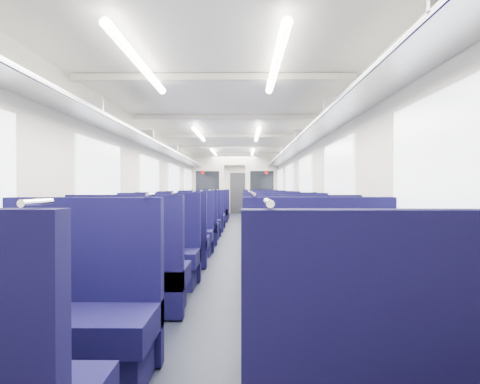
{
  "coord_description": "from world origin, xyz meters",
  "views": [
    {
      "loc": [
        0.29,
        -9.56,
        1.26
      ],
      "look_at": [
        0.18,
        2.09,
        1.13
      ],
      "focal_mm": 28.02,
      "sensor_mm": 36.0,
      "label": 1
    }
  ],
  "objects": [
    {
      "name": "windows",
      "position": [
        0.0,
        -0.46,
        1.42
      ],
      "size": [
        2.78,
        15.6,
        0.75
      ],
      "color": "white",
      "rests_on": "wall_left"
    },
    {
      "name": "seat_7",
      "position": [
        0.83,
        -4.88,
        0.38
      ],
      "size": [
        1.1,
        0.61,
        1.23
      ],
      "color": "#0D0B38",
      "rests_on": "floor"
    },
    {
      "name": "dado_left",
      "position": [
        -1.39,
        0.0,
        0.35
      ],
      "size": [
        0.03,
        17.9,
        0.7
      ],
      "primitive_type": "cube",
      "color": "black",
      "rests_on": "floor"
    },
    {
      "name": "dado_right",
      "position": [
        1.39,
        0.0,
        0.35
      ],
      "size": [
        0.03,
        17.9,
        0.7
      ],
      "primitive_type": "cube",
      "color": "black",
      "rests_on": "floor"
    },
    {
      "name": "seat_6",
      "position": [
        -0.83,
        -4.79,
        0.38
      ],
      "size": [
        1.1,
        0.61,
        1.23
      ],
      "color": "#0D0B38",
      "rests_on": "floor"
    },
    {
      "name": "seat_23",
      "position": [
        0.83,
        5.39,
        0.38
      ],
      "size": [
        1.1,
        0.61,
        1.23
      ],
      "color": "#0D0B38",
      "rests_on": "floor"
    },
    {
      "name": "luggage_rack_right",
      "position": [
        1.21,
        0.0,
        1.97
      ],
      "size": [
        0.36,
        17.4,
        0.18
      ],
      "color": "#B2B5BA",
      "rests_on": "wall_right"
    },
    {
      "name": "seat_22",
      "position": [
        -0.83,
        5.21,
        0.38
      ],
      "size": [
        1.1,
        0.61,
        1.23
      ],
      "color": "#0D0B38",
      "rests_on": "floor"
    },
    {
      "name": "seat_17",
      "position": [
        0.83,
        0.89,
        0.38
      ],
      "size": [
        1.1,
        0.61,
        1.23
      ],
      "color": "#0D0B38",
      "rests_on": "floor"
    },
    {
      "name": "seat_13",
      "position": [
        0.83,
        -1.27,
        0.38
      ],
      "size": [
        1.1,
        0.61,
        1.23
      ],
      "color": "#0D0B38",
      "rests_on": "floor"
    },
    {
      "name": "end_door",
      "position": [
        0.0,
        8.94,
        1.0
      ],
      "size": [
        0.75,
        0.06,
        2.0
      ],
      "primitive_type": "cube",
      "color": "black",
      "rests_on": "floor"
    },
    {
      "name": "seat_16",
      "position": [
        -0.83,
        1.03,
        0.38
      ],
      "size": [
        1.1,
        0.61,
        1.23
      ],
      "color": "#0D0B38",
      "rests_on": "floor"
    },
    {
      "name": "seat_2",
      "position": [
        -0.83,
        -7.11,
        0.38
      ],
      "size": [
        1.1,
        0.61,
        1.23
      ],
      "color": "#0D0B38",
      "rests_on": "floor"
    },
    {
      "name": "seat_15",
      "position": [
        0.83,
        -0.25,
        0.38
      ],
      "size": [
        1.1,
        0.61,
        1.23
      ],
      "color": "#0D0B38",
      "rests_on": "floor"
    },
    {
      "name": "seat_12",
      "position": [
        -0.83,
        -1.37,
        0.38
      ],
      "size": [
        1.1,
        0.61,
        1.23
      ],
      "color": "#0D0B38",
      "rests_on": "floor"
    },
    {
      "name": "luggage_rack_left",
      "position": [
        -1.21,
        0.0,
        1.97
      ],
      "size": [
        0.36,
        17.4,
        0.18
      ],
      "color": "#B2B5BA",
      "rests_on": "wall_left"
    },
    {
      "name": "ceiling",
      "position": [
        0.0,
        0.0,
        2.35
      ],
      "size": [
        2.8,
        18.0,
        0.01
      ],
      "primitive_type": "cube",
      "color": "silver",
      "rests_on": "wall_left"
    },
    {
      "name": "floor",
      "position": [
        0.0,
        0.0,
        0.0
      ],
      "size": [
        2.8,
        18.0,
        0.01
      ],
      "primitive_type": "cube",
      "color": "black",
      "rests_on": "ground"
    },
    {
      "name": "seat_18",
      "position": [
        -0.83,
        1.97,
        0.38
      ],
      "size": [
        1.1,
        0.61,
        1.23
      ],
      "color": "#0D0B38",
      "rests_on": "floor"
    },
    {
      "name": "ceiling_fittings",
      "position": [
        0.0,
        -0.26,
        2.29
      ],
      "size": [
        2.7,
        16.06,
        0.11
      ],
      "color": "beige",
      "rests_on": "ceiling"
    },
    {
      "name": "seat_20",
      "position": [
        -0.83,
        4.07,
        0.38
      ],
      "size": [
        1.1,
        0.61,
        1.23
      ],
      "color": "#0D0B38",
      "rests_on": "floor"
    },
    {
      "name": "seat_8",
      "position": [
        -0.83,
        -3.65,
        0.38
      ],
      "size": [
        1.1,
        0.61,
        1.23
      ],
      "color": "#0D0B38",
      "rests_on": "floor"
    },
    {
      "name": "seat_9",
      "position": [
        0.83,
        -3.78,
        0.38
      ],
      "size": [
        1.1,
        0.61,
        1.23
      ],
      "color": "#0D0B38",
      "rests_on": "floor"
    },
    {
      "name": "seat_3",
      "position": [
        0.83,
        -7.01,
        0.38
      ],
      "size": [
        1.1,
        0.61,
        1.23
      ],
      "color": "#0D0B38",
      "rests_on": "floor"
    },
    {
      "name": "wall_left",
      "position": [
        -1.4,
        0.0,
        1.18
      ],
      "size": [
        0.02,
        18.0,
        2.35
      ],
      "primitive_type": "cube",
      "color": "beige",
      "rests_on": "floor"
    },
    {
      "name": "wall_right",
      "position": [
        1.4,
        0.0,
        1.18
      ],
      "size": [
        0.02,
        18.0,
        2.35
      ],
      "primitive_type": "cube",
      "color": "beige",
      "rests_on": "floor"
    },
    {
      "name": "seat_11",
      "position": [
        0.83,
        -2.51,
        0.38
      ],
      "size": [
        1.1,
        0.61,
        1.23
      ],
      "color": "#0D0B38",
      "rests_on": "floor"
    },
    {
      "name": "seat_5",
      "position": [
        0.83,
        -5.9,
        0.38
      ],
      "size": [
        1.1,
        0.61,
        1.23
      ],
      "color": "#0D0B38",
      "rests_on": "floor"
    },
    {
      "name": "bulkhead",
      "position": [
        -0.0,
        2.53,
        1.23
      ],
      "size": [
        2.8,
        0.1,
        2.35
      ],
      "color": "beige",
      "rests_on": "floor"
    },
    {
      "name": "seat_21",
      "position": [
        0.83,
        4.16,
        0.38
      ],
      "size": [
        1.1,
        0.61,
        1.23
      ],
      "color": "#0D0B38",
      "rests_on": "floor"
    },
    {
      "name": "seat_14",
      "position": [
        -0.83,
        -0.26,
        0.38
      ],
      "size": [
        1.1,
        0.61,
        1.23
      ],
      "color": "#0D0B38",
      "rests_on": "floor"
    },
    {
      "name": "seat_4",
      "position": [
        -0.83,
        -5.88,
        0.38
      ],
      "size": [
        1.1,
        0.61,
        1.23
      ],
      "color": "#0D0B38",
      "rests_on": "floor"
    },
    {
      "name": "wall_far",
      "position": [
        0.0,
        9.0,
        1.18
      ],
      "size": [
        2.8,
        0.02,
        2.35
      ],
      "primitive_type": "cube",
      "color": "beige",
      "rests_on": "floor"
    },
    {
      "name": "seat_19",
      "position": [
        0.83,
        2.12,
        0.38
      ],
      "size": [
        1.1,
        0.61,
        1.23
      ],
      "color": "#0D0B38",
      "rests_on": "floor"
    },
    {
      "name": "seat_10",
      "position": [
        -0.83,
        -2.55,
        0.38
      ],
      "size": [
        1.1,
        0.61,
        1.23
      ],
      "color": "#0D0B38",
      "rests_on": "floor"
    }
  ]
}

